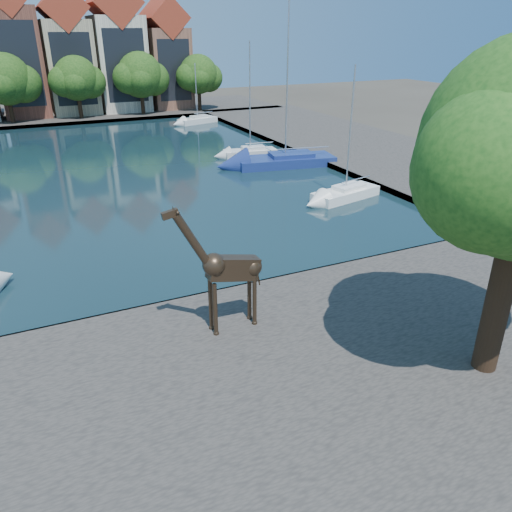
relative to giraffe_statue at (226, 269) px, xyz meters
The scene contains 18 objects.
ground 4.34m from the giraffe_statue, 99.28° to the left, with size 160.00×160.00×0.00m, color #38332B.
water_basin 27.24m from the giraffe_statue, 91.06° to the left, with size 38.00×50.00×0.08m, color black.
near_quay 4.83m from the giraffe_statue, 97.30° to the right, with size 50.00×14.00×0.50m, color #45413C.
far_quay 59.14m from the giraffe_statue, 90.49° to the left, with size 60.00×16.00×0.50m, color #45413C.
right_quay 36.62m from the giraffe_statue, 47.86° to the left, with size 14.00×52.00×0.50m, color #45413C.
townhouse_center 59.48m from the giraffe_statue, 94.36° to the left, with size 5.44×9.18×16.93m.
townhouse_east_inner 59.27m from the giraffe_statue, 88.55° to the left, with size 5.94×9.18×15.79m.
townhouse_east_mid 59.82m from the giraffe_statue, 82.29° to the left, with size 6.43×9.18×16.65m.
townhouse_east_end 60.95m from the giraffe_statue, 76.21° to the left, with size 5.44×9.18×14.43m.
far_tree_mid_west 54.00m from the giraffe_statue, 96.81° to the left, with size 7.80×6.00×8.00m.
far_tree_mid_east 53.64m from the giraffe_statue, 88.29° to the left, with size 7.02×5.40×7.52m.
far_tree_east 54.47m from the giraffe_statue, 79.84° to the left, with size 7.54×5.80×7.84m.
far_tree_far_east 56.42m from the giraffe_statue, 71.82° to the left, with size 6.76×5.20×7.36m.
giraffe_statue is the anchor object (origin of this frame).
sailboat_right_a 18.89m from the giraffe_statue, 41.87° to the left, with size 5.43×2.89×8.83m.
sailboat_right_b 26.85m from the giraffe_statue, 57.18° to the left, with size 8.83×4.40×13.31m.
sailboat_right_c 29.89m from the giraffe_statue, 63.94° to the left, with size 5.00×2.36×9.95m.
sailboat_right_d 48.19m from the giraffe_statue, 72.47° to the left, with size 5.27×3.04×7.08m.
Camera 1 is at (-5.41, -18.31, 11.00)m, focal length 35.00 mm.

